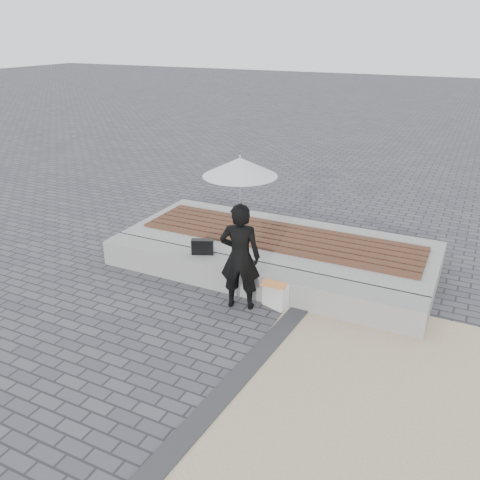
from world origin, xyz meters
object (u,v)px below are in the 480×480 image
at_px(parasol, 240,167).
at_px(handbag, 203,247).
at_px(woman, 240,257).
at_px(canvas_tote, 276,294).
at_px(seating_ledge, 248,278).

xyz_separation_m(parasol, handbag, (-0.89, 0.53, -1.47)).
bearing_deg(woman, canvas_tote, -172.02).
bearing_deg(woman, seating_ledge, -95.37).
distance_m(seating_ledge, parasol, 1.85).
bearing_deg(parasol, canvas_tote, 23.72).
bearing_deg(canvas_tote, parasol, -138.92).
bearing_deg(handbag, seating_ledge, -29.25).
bearing_deg(parasol, seating_ledge, 100.37).
height_order(woman, handbag, woman).
distance_m(seating_ledge, canvas_tote, 0.59).
height_order(parasol, canvas_tote, parasol).
height_order(parasol, handbag, parasol).
bearing_deg(seating_ledge, handbag, 174.19).
xyz_separation_m(seating_ledge, parasol, (0.08, -0.45, 1.79)).
distance_m(seating_ledge, woman, 0.72).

